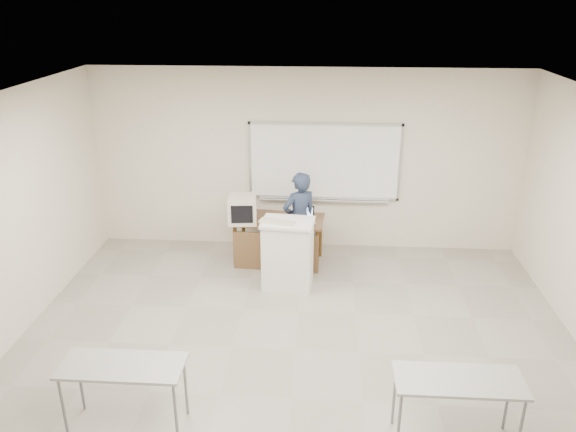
# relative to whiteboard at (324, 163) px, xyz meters

# --- Properties ---
(floor) EXTENTS (7.00, 8.00, 0.01)m
(floor) POSITION_rel_whiteboard_xyz_m (-0.30, -3.97, -1.49)
(floor) COLOR gray
(floor) RESTS_ON ground
(whiteboard) EXTENTS (2.48, 0.10, 1.31)m
(whiteboard) POSITION_rel_whiteboard_xyz_m (0.00, 0.00, 0.00)
(whiteboard) COLOR white
(whiteboard) RESTS_ON floor
(instructor_desk) EXTENTS (1.40, 0.70, 0.75)m
(instructor_desk) POSITION_rel_whiteboard_xyz_m (-0.70, -0.78, -0.94)
(instructor_desk) COLOR brown
(instructor_desk) RESTS_ON floor
(podium) EXTENTS (0.74, 0.54, 1.04)m
(podium) POSITION_rel_whiteboard_xyz_m (-0.50, -1.47, -0.96)
(podium) COLOR silver
(podium) RESTS_ON floor
(crt_monitor) EXTENTS (0.43, 0.48, 0.41)m
(crt_monitor) POSITION_rel_whiteboard_xyz_m (-1.25, -0.79, -0.53)
(crt_monitor) COLOR #BDB39F
(crt_monitor) RESTS_ON instructor_desk
(laptop) EXTENTS (0.31, 0.29, 0.23)m
(laptop) POSITION_rel_whiteboard_xyz_m (-0.30, -0.79, -0.67)
(laptop) COLOR black
(laptop) RESTS_ON instructor_desk
(mouse) EXTENTS (0.10, 0.07, 0.03)m
(mouse) POSITION_rel_whiteboard_xyz_m (-0.15, -0.87, -0.71)
(mouse) COLOR #A7AAAF
(mouse) RESTS_ON instructor_desk
(keyboard) EXTENTS (0.52, 0.28, 0.03)m
(keyboard) POSITION_rel_whiteboard_xyz_m (-0.65, -1.53, -0.43)
(keyboard) COLOR #BDB39F
(keyboard) RESTS_ON podium
(presenter) EXTENTS (0.68, 0.62, 1.56)m
(presenter) POSITION_rel_whiteboard_xyz_m (-0.36, -0.82, -0.70)
(presenter) COLOR black
(presenter) RESTS_ON floor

